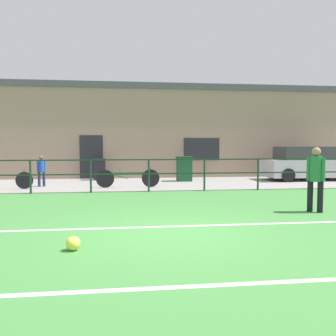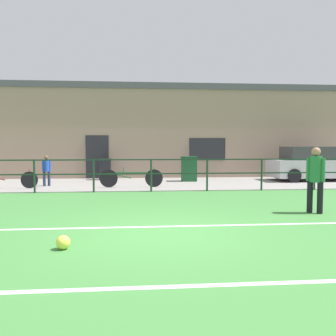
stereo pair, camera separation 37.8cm
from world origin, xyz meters
TOP-DOWN VIEW (x-y plane):
  - ground at (0.00, 0.00)m, footprint 60.00×44.00m
  - field_line_touchline at (0.00, 0.55)m, footprint 36.00×0.11m
  - field_line_hash at (0.00, -2.53)m, footprint 36.00×0.11m
  - pavement_strip at (0.00, 8.50)m, footprint 48.00×5.00m
  - perimeter_fence at (0.00, 6.00)m, footprint 36.07×0.07m
  - clubhouse_facade at (0.00, 12.20)m, footprint 28.00×2.56m
  - player_striker at (3.78, 1.67)m, footprint 0.35×0.32m
  - soccer_ball_match at (-1.68, -0.88)m, footprint 0.22×0.22m
  - spectator_child at (-4.06, 7.93)m, footprint 0.31×0.21m
  - parked_car_red at (7.55, 9.10)m, footprint 4.00×1.86m
  - bicycle_parked_0 at (-0.71, 7.20)m, footprint 2.41×0.04m
  - bicycle_parked_1 at (-5.39, 7.20)m, footprint 2.36×0.04m
  - trash_bin_0 at (-1.97, 10.30)m, footprint 0.57×0.48m
  - trash_bin_1 at (1.83, 9.28)m, footprint 0.68×0.58m

SIDE VIEW (x-z plane):
  - ground at x=0.00m, z-range -0.04..0.00m
  - field_line_touchline at x=0.00m, z-range 0.00..0.00m
  - field_line_hash at x=0.00m, z-range 0.00..0.00m
  - pavement_strip at x=0.00m, z-range 0.00..0.02m
  - soccer_ball_match at x=-1.68m, z-range 0.00..0.22m
  - bicycle_parked_1 at x=-5.39m, z-range -0.01..0.71m
  - bicycle_parked_0 at x=-0.71m, z-range -0.01..0.76m
  - trash_bin_0 at x=-1.97m, z-range 0.02..1.01m
  - trash_bin_1 at x=1.83m, z-range 0.02..1.13m
  - spectator_child at x=-4.06m, z-range 0.10..1.31m
  - perimeter_fence at x=0.00m, z-range 0.17..1.32m
  - parked_car_red at x=7.55m, z-range -0.02..1.53m
  - player_striker at x=3.78m, z-range 0.11..1.70m
  - clubhouse_facade at x=0.00m, z-range 0.01..4.67m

